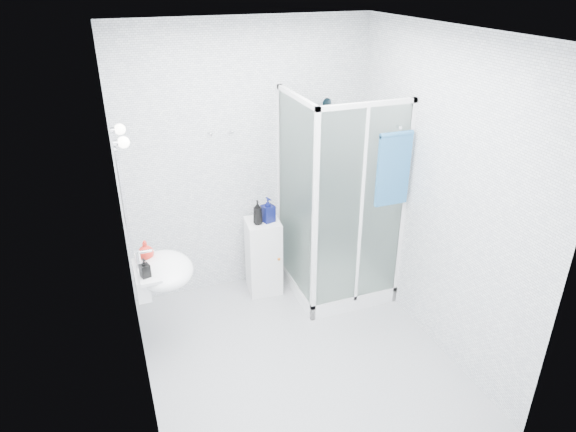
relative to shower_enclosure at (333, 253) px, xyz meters
name	(u,v)px	position (x,y,z in m)	size (l,w,h in m)	color
room	(298,218)	(-0.67, -0.77, 0.85)	(2.40, 2.60, 2.60)	white
shower_enclosure	(333,253)	(0.00, 0.00, 0.00)	(0.90, 0.95, 2.00)	white
wall_basin	(161,271)	(-1.66, -0.32, 0.35)	(0.46, 0.56, 0.35)	white
mirror	(122,193)	(-1.85, -0.32, 1.05)	(0.02, 0.60, 0.70)	white
vanity_lights	(121,136)	(-1.80, -0.32, 1.47)	(0.10, 0.40, 0.08)	silver
wall_hooks	(221,133)	(-0.92, 0.49, 1.17)	(0.23, 0.06, 0.03)	silver
storage_cabinet	(264,256)	(-0.61, 0.29, -0.06)	(0.34, 0.36, 0.77)	white
hand_towel	(394,167)	(0.34, -0.40, 0.99)	(0.30, 0.04, 0.65)	#265E90
shampoo_bottle_a	(258,212)	(-0.67, 0.26, 0.44)	(0.09, 0.09, 0.24)	black
shampoo_bottle_b	(268,210)	(-0.56, 0.28, 0.44)	(0.11, 0.11, 0.24)	#0C134D
soap_dispenser_orange	(145,250)	(-1.74, -0.20, 0.50)	(0.13, 0.13, 0.16)	red
soap_dispenser_black	(145,268)	(-1.78, -0.46, 0.49)	(0.07, 0.07, 0.15)	black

